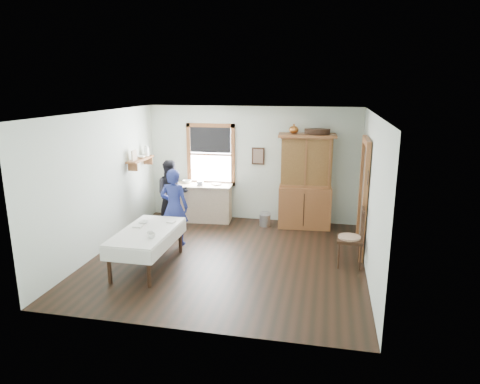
# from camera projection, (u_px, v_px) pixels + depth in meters

# --- Properties ---
(room) EXTENTS (5.01, 5.01, 2.70)m
(room) POSITION_uv_depth(u_px,v_px,m) (228.00, 188.00, 7.74)
(room) COLOR black
(room) RESTS_ON ground
(window) EXTENTS (1.18, 0.07, 1.48)m
(window) POSITION_uv_depth(u_px,v_px,m) (211.00, 151.00, 10.21)
(window) COLOR white
(window) RESTS_ON room
(doorway) EXTENTS (0.09, 1.14, 2.22)m
(doorway) POSITION_uv_depth(u_px,v_px,m) (364.00, 194.00, 8.11)
(doorway) COLOR #453E31
(doorway) RESTS_ON room
(wall_shelf) EXTENTS (0.24, 1.00, 0.44)m
(wall_shelf) POSITION_uv_depth(u_px,v_px,m) (141.00, 158.00, 9.62)
(wall_shelf) COLOR #94542E
(wall_shelf) RESTS_ON room
(framed_picture) EXTENTS (0.30, 0.04, 0.40)m
(framed_picture) POSITION_uv_depth(u_px,v_px,m) (258.00, 156.00, 10.00)
(framed_picture) COLOR #361E12
(framed_picture) RESTS_ON room
(rug_beater) EXTENTS (0.01, 0.27, 0.27)m
(rug_beater) POSITION_uv_depth(u_px,v_px,m) (368.00, 171.00, 7.45)
(rug_beater) COLOR black
(rug_beater) RESTS_ON room
(work_counter) EXTENTS (1.59, 0.72, 0.88)m
(work_counter) POSITION_uv_depth(u_px,v_px,m) (200.00, 202.00, 10.21)
(work_counter) COLOR #C7A98A
(work_counter) RESTS_ON room
(china_hutch) EXTENTS (1.29, 0.68, 2.13)m
(china_hutch) POSITION_uv_depth(u_px,v_px,m) (305.00, 182.00, 9.58)
(china_hutch) COLOR #94542E
(china_hutch) RESTS_ON room
(dining_table) EXTENTS (0.91, 1.72, 0.69)m
(dining_table) POSITION_uv_depth(u_px,v_px,m) (148.00, 248.00, 7.61)
(dining_table) COLOR white
(dining_table) RESTS_ON room
(spindle_chair) EXTENTS (0.51, 0.51, 1.09)m
(spindle_chair) POSITION_uv_depth(u_px,v_px,m) (350.00, 237.00, 7.62)
(spindle_chair) COLOR #361E12
(spindle_chair) RESTS_ON room
(pail) EXTENTS (0.32, 0.32, 0.27)m
(pail) POSITION_uv_depth(u_px,v_px,m) (265.00, 220.00, 9.88)
(pail) COLOR #96989D
(pail) RESTS_ON room
(wicker_basket) EXTENTS (0.39, 0.34, 0.19)m
(wicker_basket) POSITION_uv_depth(u_px,v_px,m) (293.00, 223.00, 9.76)
(wicker_basket) COLOR #9D7747
(wicker_basket) RESTS_ON room
(woman_blue) EXTENTS (0.54, 0.36, 1.45)m
(woman_blue) POSITION_uv_depth(u_px,v_px,m) (174.00, 210.00, 8.61)
(woman_blue) COLOR navy
(woman_blue) RESTS_ON room
(figure_dark) EXTENTS (0.85, 0.77, 1.41)m
(figure_dark) POSITION_uv_depth(u_px,v_px,m) (172.00, 196.00, 9.78)
(figure_dark) COLOR black
(figure_dark) RESTS_ON room
(table_cup_a) EXTENTS (0.14, 0.14, 0.09)m
(table_cup_a) POSITION_uv_depth(u_px,v_px,m) (152.00, 236.00, 7.13)
(table_cup_a) COLOR white
(table_cup_a) RESTS_ON dining_table
(table_cup_b) EXTENTS (0.14, 0.14, 0.10)m
(table_cup_b) POSITION_uv_depth(u_px,v_px,m) (150.00, 234.00, 7.18)
(table_cup_b) COLOR white
(table_cup_b) RESTS_ON dining_table
(table_bowl) EXTENTS (0.27, 0.27, 0.05)m
(table_bowl) POSITION_uv_depth(u_px,v_px,m) (143.00, 222.00, 7.89)
(table_bowl) COLOR white
(table_bowl) RESTS_ON dining_table
(counter_book) EXTENTS (0.26, 0.27, 0.02)m
(counter_book) POSITION_uv_depth(u_px,v_px,m) (212.00, 185.00, 10.06)
(counter_book) COLOR #785F50
(counter_book) RESTS_ON work_counter
(counter_bowl) EXTENTS (0.23, 0.23, 0.07)m
(counter_bowl) POSITION_uv_depth(u_px,v_px,m) (187.00, 181.00, 10.26)
(counter_bowl) COLOR white
(counter_bowl) RESTS_ON work_counter
(shelf_bowl) EXTENTS (0.22, 0.22, 0.05)m
(shelf_bowl) POSITION_uv_depth(u_px,v_px,m) (141.00, 157.00, 9.62)
(shelf_bowl) COLOR white
(shelf_bowl) RESTS_ON wall_shelf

